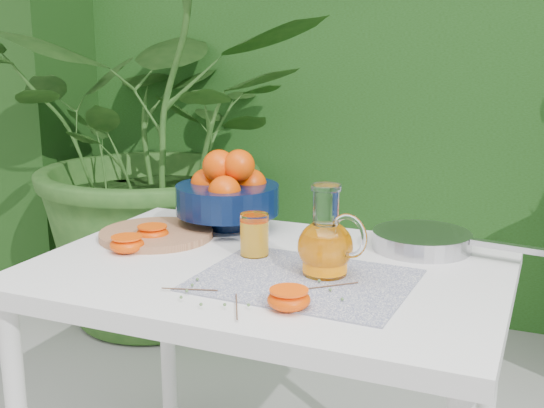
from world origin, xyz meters
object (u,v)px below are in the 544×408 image
at_px(white_table, 268,300).
at_px(saute_pan, 423,240).
at_px(fruit_bowl, 228,192).
at_px(juice_pitcher, 326,244).
at_px(cutting_board, 156,234).

height_order(white_table, saute_pan, saute_pan).
height_order(fruit_bowl, saute_pan, fruit_bowl).
relative_size(white_table, fruit_bowl, 2.97).
bearing_deg(juice_pitcher, white_table, 170.96).
relative_size(juice_pitcher, saute_pan, 0.46).
xyz_separation_m(white_table, cutting_board, (-0.33, 0.08, 0.09)).
relative_size(cutting_board, fruit_bowl, 0.82).
bearing_deg(fruit_bowl, saute_pan, 1.44).
height_order(white_table, cutting_board, cutting_board).
height_order(white_table, fruit_bowl, fruit_bowl).
relative_size(fruit_bowl, saute_pan, 0.82).
bearing_deg(juice_pitcher, fruit_bowl, 144.16).
xyz_separation_m(cutting_board, fruit_bowl, (0.12, 0.15, 0.09)).
distance_m(fruit_bowl, juice_pitcher, 0.43).
bearing_deg(fruit_bowl, white_table, -47.43).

